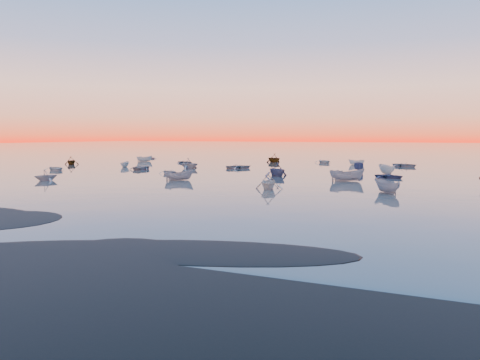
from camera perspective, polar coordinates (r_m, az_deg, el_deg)
The scene contains 6 objects.
ground at distance 122.50m, azimuth 14.26°, elevation 2.53°, with size 600.00×600.00×0.00m, color #605950.
mud_lobes at distance 28.78m, azimuth -21.60°, elevation -6.71°, with size 140.00×6.00×0.07m, color black, non-canonical shape.
moored_fleet at distance 76.62m, azimuth 8.42°, elevation 0.99°, with size 124.00×58.00×1.20m, color silver, non-canonical shape.
boat_near_left at distance 72.35m, azimuth -8.64°, elevation 0.72°, with size 3.94×1.64×0.98m, color silver.
boat_near_center at distance 62.38m, azimuth -7.46°, elevation -0.01°, with size 3.81×1.61×1.32m, color gray.
boat_near_right at distance 51.64m, azimuth 3.50°, elevation -1.10°, with size 3.83×1.72×1.34m, color silver.
Camera 1 is at (20.15, -20.69, 5.88)m, focal length 35.00 mm.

